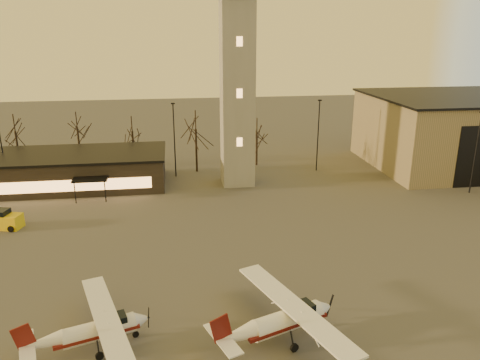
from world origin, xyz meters
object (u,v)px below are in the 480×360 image
object	(u,v)px
terminal	(66,170)
control_tower	(237,55)
cessna_rear	(102,333)
hangar	(475,130)
cessna_front	(289,323)
service_cart	(5,221)

from	to	relation	value
terminal	control_tower	bearing A→B (deg)	-5.15
cessna_rear	control_tower	bearing A→B (deg)	49.94
control_tower	hangar	xyz separation A→B (m)	(36.00, 3.98, -11.17)
control_tower	hangar	distance (m)	37.90
cessna_front	service_cart	bearing A→B (deg)	117.94
terminal	cessna_front	distance (m)	40.44
hangar	cessna_front	bearing A→B (deg)	-135.41
hangar	cessna_rear	distance (m)	60.96
control_tower	cessna_rear	xyz separation A→B (m)	(-13.17, -31.83, -15.31)
terminal	cessna_rear	xyz separation A→B (m)	(8.83, -33.81, -1.14)
cessna_rear	service_cart	bearing A→B (deg)	103.13
control_tower	cessna_rear	world-z (taller)	control_tower
cessna_front	cessna_rear	size ratio (longest dim) A/B	1.10
cessna_front	cessna_rear	xyz separation A→B (m)	(-11.99, 0.85, -0.11)
control_tower	cessna_rear	distance (m)	37.69
control_tower	terminal	xyz separation A→B (m)	(-21.99, 1.98, -14.17)
cessna_front	terminal	bearing A→B (deg)	100.51
terminal	service_cart	distance (m)	13.63
hangar	cessna_front	distance (m)	52.36
control_tower	cessna_front	distance (m)	36.05
hangar	service_cart	distance (m)	63.45
cessna_front	service_cart	size ratio (longest dim) A/B	3.42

